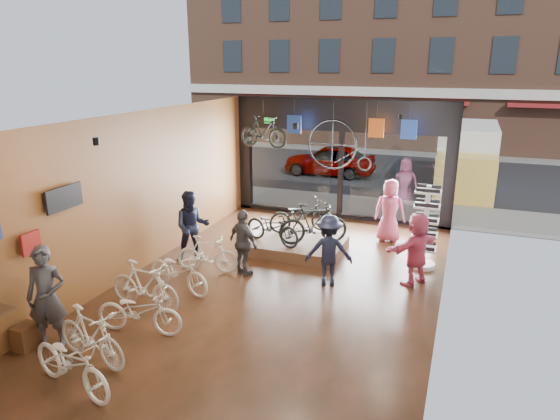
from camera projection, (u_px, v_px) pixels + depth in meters
The scene contains 36 objects.
ground_plane at pixel (272, 293), 11.01m from camera, with size 7.00×12.00×0.04m, color black.
ceiling at pixel (272, 118), 9.91m from camera, with size 7.00×12.00×0.04m, color black.
wall_left at pixel (132, 195), 11.65m from camera, with size 0.04×12.00×3.80m, color brown.
wall_right at pixel (448, 229), 9.27m from camera, with size 0.04×12.00×3.80m, color beige.
wall_back at pixel (55, 369), 5.06m from camera, with size 7.00×0.04×3.80m, color beige.
storefront at pixel (341, 160), 15.84m from camera, with size 7.00×0.26×3.80m, color black, non-canonical shape.
exit_sign at pixel (270, 121), 16.21m from camera, with size 0.35×0.06×0.18m, color #198C26.
street_road at pixel (384, 166), 24.46m from camera, with size 30.00×18.00×0.02m, color black.
sidewalk_near at pixel (348, 205), 17.44m from camera, with size 30.00×2.40×0.12m, color slate.
sidewalk_far at pixel (396, 151), 28.03m from camera, with size 30.00×2.00×0.12m, color slate.
opposite_building at pixel (410, 23), 28.29m from camera, with size 26.00×5.00×14.00m, color brown.
street_car at pixel (330, 160), 22.23m from camera, with size 1.61×4.01×1.37m, color gray.
box_truck at pixel (467, 160), 19.25m from camera, with size 2.12×6.35×2.50m, color silver, non-canonical shape.
floor_bike_0 at pixel (71, 363), 7.61m from camera, with size 0.63×1.81×0.95m, color beige.
floor_bike_1 at pixel (91, 336), 8.32m from camera, with size 0.46×1.64×0.99m, color beige.
floor_bike_2 at pixel (139, 311), 9.25m from camera, with size 0.59×1.69×0.89m, color beige.
floor_bike_3 at pixel (144, 285), 10.16m from camera, with size 0.48×1.70×1.02m, color beige.
floor_bike_4 at pixel (178, 271), 10.97m from camera, with size 0.62×1.77×0.93m, color beige.
floor_bike_5 at pixel (207, 254), 11.96m from camera, with size 0.43×1.52×0.92m, color beige.
display_platform at pixel (298, 246), 13.35m from camera, with size 2.40×1.80×0.30m, color #4A3520.
display_bike_left at pixel (272, 227), 13.01m from camera, with size 0.60×1.72×0.91m, color black.
display_bike_mid at pixel (313, 224), 12.95m from camera, with size 0.51×1.82×1.09m, color black.
display_bike_right at pixel (301, 216), 13.90m from camera, with size 0.63×1.80×0.94m, color black.
customer_0 at pixel (47, 298), 8.68m from camera, with size 0.69×0.45×1.89m, color #3F3F44.
customer_1 at pixel (192, 227), 12.52m from camera, with size 0.89×0.69×1.83m, color #161C33.
customer_2 at pixel (243, 243), 11.71m from camera, with size 0.94×0.39×1.60m, color #3F3F44.
customer_3 at pixel (329, 251), 11.17m from camera, with size 1.07×0.61×1.65m, color #161C33.
customer_4 at pixel (390, 211), 13.93m from camera, with size 0.87×0.57×1.78m, color #CC4C72.
customer_5 at pixel (416, 249), 11.22m from camera, with size 1.56×0.50×1.69m, color #CC4C72.
sunglasses_rack at pixel (425, 227), 12.09m from camera, with size 0.61×0.50×2.07m, color white, non-canonical shape.
wall_merch at pixel (17, 278), 8.63m from camera, with size 0.40×2.40×2.60m, color navy, non-canonical shape.
penny_farthing at pixel (342, 147), 14.58m from camera, with size 1.85×0.06×1.48m, color black, non-canonical shape.
hung_bike at pixel (263, 132), 14.58m from camera, with size 0.45×1.58×0.95m, color black.
jersey_left at pixel (294, 124), 15.24m from camera, with size 0.45×0.03×0.55m, color #1E3F99.
jersey_mid at pixel (376, 128), 14.39m from camera, with size 0.45×0.03×0.55m, color #CC5919.
jersey_right at pixel (409, 129), 14.08m from camera, with size 0.45×0.03×0.55m, color #1E3F99.
Camera 1 is at (3.68, -9.32, 4.89)m, focal length 32.00 mm.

